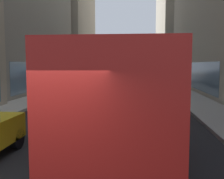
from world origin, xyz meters
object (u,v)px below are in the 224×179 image
at_px(car_silver_sedan, 121,75).
at_px(car_grey_wagon, 146,78).
at_px(dalmatian_dog, 46,147).
at_px(car_black_suv, 117,77).
at_px(car_red_coupe, 134,76).
at_px(transit_bus, 124,86).
at_px(car_white_van, 149,84).

height_order(car_silver_sedan, car_grey_wagon, same).
height_order(car_silver_sedan, dalmatian_dog, car_silver_sedan).
relative_size(car_black_suv, car_grey_wagon, 1.10).
distance_m(car_black_suv, car_red_coupe, 2.94).
distance_m(transit_bus, car_black_suv, 27.88).
bearing_deg(car_silver_sedan, car_black_suv, -90.00).
height_order(car_white_van, car_grey_wagon, same).
bearing_deg(car_grey_wagon, dalmatian_dog, -97.09).
bearing_deg(car_red_coupe, car_silver_sedan, 110.31).
bearing_deg(car_black_suv, car_grey_wagon, -43.47).
height_order(car_red_coupe, dalmatian_dog, car_red_coupe).
distance_m(transit_bus, car_red_coupe, 29.48).
height_order(car_black_suv, car_silver_sedan, same).
height_order(car_white_van, dalmatian_dog, car_white_van).
distance_m(car_silver_sedan, car_grey_wagon, 12.63).
bearing_deg(car_white_van, car_black_suv, 107.26).
bearing_deg(car_grey_wagon, car_red_coupe, 106.23).
relative_size(transit_bus, car_red_coupe, 2.40).
relative_size(transit_bus, dalmatian_dog, 11.98).
bearing_deg(car_grey_wagon, car_white_van, -90.00).
bearing_deg(car_white_van, car_silver_sedan, 100.75).
xyz_separation_m(car_white_van, car_silver_sedan, (-4.00, 21.06, -0.00)).
xyz_separation_m(transit_bus, car_red_coupe, (0.00, 29.46, -0.95)).
xyz_separation_m(car_silver_sedan, car_red_coupe, (2.40, -6.49, 0.00)).
distance_m(car_white_van, car_black_suv, 13.48).
bearing_deg(car_white_van, dalmatian_dog, -100.54).
bearing_deg(car_black_suv, transit_bus, -85.06).
height_order(car_white_van, car_silver_sedan, same).
bearing_deg(car_red_coupe, dalmatian_dog, -93.15).
height_order(transit_bus, car_white_van, transit_bus).
relative_size(transit_bus, car_black_suv, 2.57).
distance_m(car_grey_wagon, dalmatian_dog, 27.64).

